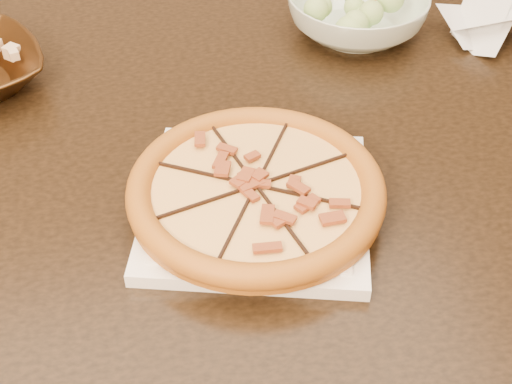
# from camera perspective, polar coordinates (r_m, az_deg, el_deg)

# --- Properties ---
(floor) EXTENTS (4.00, 4.00, 0.02)m
(floor) POSITION_cam_1_polar(r_m,az_deg,el_deg) (1.68, -3.05, -11.87)
(floor) COLOR brown
(floor) RESTS_ON ground
(dining_table) EXTENTS (1.47, 1.02, 0.75)m
(dining_table) POSITION_cam_1_polar(r_m,az_deg,el_deg) (1.05, -8.32, 0.14)
(dining_table) COLOR black
(dining_table) RESTS_ON floor
(plate) EXTENTS (0.33, 0.33, 0.02)m
(plate) POSITION_cam_1_polar(r_m,az_deg,el_deg) (0.86, -0.00, -0.96)
(plate) COLOR white
(plate) RESTS_ON dining_table
(pizza) EXTENTS (0.31, 0.31, 0.03)m
(pizza) POSITION_cam_1_polar(r_m,az_deg,el_deg) (0.84, -0.00, 0.20)
(pizza) COLOR #B4711E
(pizza) RESTS_ON plate
(salad_bowl) EXTENTS (0.27, 0.27, 0.07)m
(salad_bowl) POSITION_cam_1_polar(r_m,az_deg,el_deg) (1.20, 8.08, 13.93)
(salad_bowl) COLOR silver
(salad_bowl) RESTS_ON dining_table
(cling_film) EXTENTS (0.19, 0.16, 0.05)m
(cling_film) POSITION_cam_1_polar(r_m,az_deg,el_deg) (1.24, 17.52, 12.97)
(cling_film) COLOR white
(cling_film) RESTS_ON dining_table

